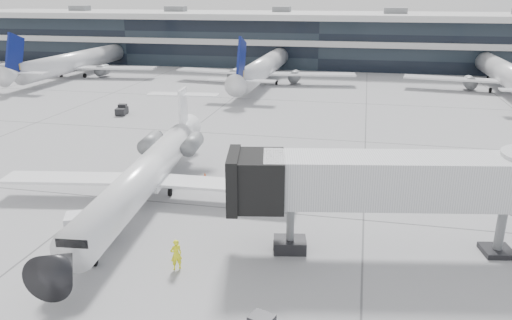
% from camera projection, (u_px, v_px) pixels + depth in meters
% --- Properties ---
extents(ground, '(220.00, 220.00, 0.00)m').
position_uv_depth(ground, '(227.00, 208.00, 37.21)').
color(ground, gray).
rests_on(ground, ground).
extents(terminal, '(170.00, 22.00, 10.00)m').
position_uv_depth(terminal, '(323.00, 42.00, 111.66)').
color(terminal, black).
rests_on(terminal, ground).
extents(bg_jet_left, '(32.00, 40.00, 9.60)m').
position_uv_depth(bg_jet_left, '(79.00, 76.00, 97.19)').
color(bg_jet_left, silver).
rests_on(bg_jet_left, ground).
extents(bg_jet_center, '(32.00, 40.00, 9.60)m').
position_uv_depth(bg_jet_center, '(265.00, 82.00, 89.80)').
color(bg_jet_center, silver).
rests_on(bg_jet_center, ground).
extents(bg_jet_right, '(32.00, 40.00, 9.60)m').
position_uv_depth(bg_jet_right, '(503.00, 91.00, 81.82)').
color(bg_jet_right, silver).
rests_on(bg_jet_right, ground).
extents(regional_jet, '(22.89, 28.59, 6.60)m').
position_uv_depth(regional_jet, '(146.00, 173.00, 37.87)').
color(regional_jet, white).
rests_on(regional_jet, ground).
extents(jet_bridge, '(19.96, 7.18, 6.42)m').
position_uv_depth(jet_bridge, '(414.00, 181.00, 29.39)').
color(jet_bridge, silver).
rests_on(jet_bridge, ground).
extents(ramp_worker, '(0.82, 0.79, 1.88)m').
position_uv_depth(ramp_worker, '(176.00, 254.00, 28.68)').
color(ramp_worker, '#FAFF1A').
rests_on(ramp_worker, ground).
extents(cargo_uld, '(2.88, 2.57, 1.94)m').
position_uv_depth(cargo_uld, '(83.00, 229.00, 31.73)').
color(cargo_uld, black).
rests_on(cargo_uld, ground).
extents(traffic_cone, '(0.46, 0.46, 0.52)m').
position_uv_depth(traffic_cone, '(205.00, 176.00, 43.13)').
color(traffic_cone, '#FF4B0D').
rests_on(traffic_cone, ground).
extents(far_tug, '(1.53, 2.24, 1.32)m').
position_uv_depth(far_tug, '(122.00, 110.00, 65.73)').
color(far_tug, black).
rests_on(far_tug, ground).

